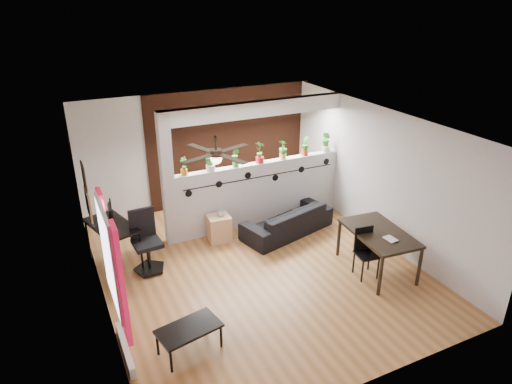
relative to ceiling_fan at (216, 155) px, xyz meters
name	(u,v)px	position (x,y,z in m)	size (l,w,h in m)	color
room_shell	(256,200)	(0.80, 0.30, -1.01)	(6.30, 7.10, 2.90)	#925E2F
partition_wall	(260,193)	(1.60, 1.80, -1.64)	(3.60, 0.18, 1.35)	#BCBCC1
ceiling_header	(260,109)	(1.60, 1.80, 0.14)	(3.60, 0.18, 0.30)	silver
pier_column	(167,180)	(-0.31, 1.80, -1.01)	(0.22, 0.20, 2.60)	#BCBCC1
brick_panel	(232,145)	(1.60, 3.27, -1.01)	(3.90, 0.05, 2.60)	#A44E2F
vine_decal	(262,177)	(1.60, 1.70, -1.23)	(3.31, 0.01, 0.30)	black
window_assembly	(111,260)	(-1.76, -0.90, -0.81)	(0.09, 1.30, 1.55)	white
baseboard_heater	(125,349)	(-1.74, -0.90, -2.22)	(0.08, 1.00, 0.18)	silver
corkboard	(88,204)	(-1.78, 1.25, -0.96)	(0.03, 0.60, 0.45)	#8D6444
framed_art	(84,177)	(-1.78, 1.20, -0.46)	(0.03, 0.34, 0.44)	#8C7259
ceiling_fan	(216,155)	(0.00, 0.00, 0.00)	(1.19, 1.19, 0.43)	black
potted_plant_0	(184,165)	(0.02, 1.80, -0.77)	(0.21, 0.22, 0.36)	orange
potted_plant_1	(210,158)	(0.55, 1.80, -0.71)	(0.28, 0.31, 0.48)	white
potted_plant_2	(236,157)	(1.07, 1.80, -0.76)	(0.23, 0.24, 0.38)	#3B8530
potted_plant_3	(260,151)	(1.60, 1.80, -0.72)	(0.30, 0.31, 0.46)	red
potted_plant_4	(283,149)	(2.13, 1.80, -0.75)	(0.25, 0.25, 0.40)	gold
potted_plant_5	(305,146)	(2.65, 1.80, -0.75)	(0.23, 0.25, 0.40)	red
potted_plant_6	(326,141)	(3.18, 1.80, -0.73)	(0.18, 0.23, 0.44)	silver
sofa	(287,221)	(1.90, 1.15, -2.04)	(1.85, 0.73, 0.54)	black
cube_shelf	(219,228)	(0.55, 1.46, -2.05)	(0.43, 0.38, 0.52)	tan
cup	(221,213)	(0.60, 1.46, -1.74)	(0.14, 0.14, 0.11)	gray
computer_desk	(112,228)	(-1.45, 1.45, -1.58)	(0.87, 1.23, 0.81)	black
monitor	(109,216)	(-1.45, 1.60, -1.42)	(0.05, 0.31, 0.17)	black
office_chair	(146,245)	(-0.96, 1.04, -1.83)	(0.57, 0.57, 1.10)	black
dining_table	(379,236)	(2.65, -0.71, -1.64)	(0.96, 1.45, 0.76)	black
book	(387,240)	(2.55, -1.01, -1.55)	(0.17, 0.22, 0.02)	gray
folding_chair	(365,247)	(2.37, -0.71, -1.80)	(0.40, 0.40, 0.88)	black
coffee_table	(189,330)	(-0.93, -1.20, -1.96)	(0.92, 0.63, 0.39)	black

